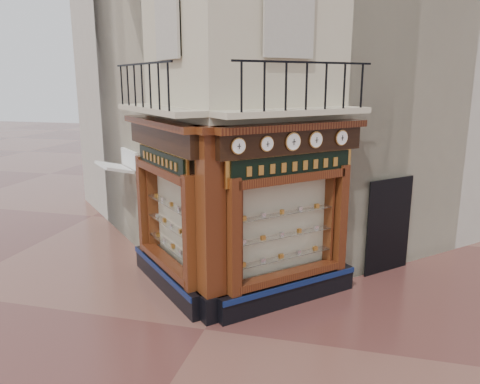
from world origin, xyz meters
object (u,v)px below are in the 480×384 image
(corner_pilaster, at_px, (211,228))
(clock_b, at_px, (267,144))
(clock_c, at_px, (293,142))
(signboard_left, at_px, (161,160))
(clock_d, at_px, (316,140))
(clock_a, at_px, (238,146))
(signboard_right, at_px, (293,166))
(awning, at_px, (119,250))
(clock_e, at_px, (341,138))

(corner_pilaster, height_order, clock_b, corner_pilaster)
(clock_c, height_order, signboard_left, clock_c)
(corner_pilaster, xyz_separation_m, signboard_left, (-1.46, 1.01, 1.15))
(clock_d, xyz_separation_m, signboard_left, (-3.35, -0.27, -0.52))
(clock_a, distance_m, signboard_right, 1.47)
(corner_pilaster, bearing_deg, clock_b, -22.65)
(signboard_right, bearing_deg, clock_a, -175.38)
(clock_a, height_order, signboard_right, clock_a)
(clock_b, distance_m, clock_d, 1.21)
(clock_a, distance_m, signboard_left, 2.34)
(clock_c, distance_m, awning, 6.84)
(clock_d, height_order, signboard_left, clock_d)
(clock_e, bearing_deg, clock_b, -180.00)
(signboard_left, bearing_deg, clock_b, -148.39)
(corner_pilaster, bearing_deg, clock_e, -8.25)
(clock_e, bearing_deg, awning, 122.59)
(corner_pilaster, height_order, clock_c, corner_pilaster)
(clock_c, bearing_deg, clock_e, -0.00)
(clock_c, xyz_separation_m, clock_d, (0.41, 0.41, 0.00))
(signboard_right, bearing_deg, clock_b, -171.35)
(clock_c, bearing_deg, clock_a, -180.00)
(clock_b, bearing_deg, clock_d, 0.00)
(clock_a, relative_size, clock_e, 0.94)
(clock_b, bearing_deg, corner_pilaster, 157.35)
(clock_e, xyz_separation_m, signboard_right, (-0.92, -0.77, -0.52))
(clock_e, distance_m, signboard_left, 3.96)
(signboard_left, relative_size, signboard_right, 0.88)
(clock_b, bearing_deg, signboard_left, 121.61)
(awning, bearing_deg, clock_c, -158.22)
(clock_a, height_order, clock_e, clock_e)
(clock_c, bearing_deg, corner_pilaster, 165.51)
(clock_d, height_order, awning, clock_d)
(corner_pilaster, distance_m, clock_c, 2.39)
(corner_pilaster, height_order, signboard_left, corner_pilaster)
(clock_a, relative_size, clock_c, 0.84)
(clock_d, xyz_separation_m, clock_e, (0.50, 0.50, -0.00))
(signboard_left, bearing_deg, corner_pilaster, -169.75)
(corner_pilaster, distance_m, awning, 5.35)
(clock_b, relative_size, clock_e, 0.91)
(awning, height_order, signboard_right, signboard_right)
(clock_b, relative_size, awning, 0.24)
(clock_c, height_order, clock_d, clock_c)
(clock_b, relative_size, signboard_right, 0.13)
(clock_a, height_order, clock_b, clock_a)
(corner_pilaster, relative_size, clock_d, 11.40)
(clock_b, distance_m, clock_e, 1.92)
(clock_c, bearing_deg, signboard_right, 48.51)
(awning, bearing_deg, signboard_right, -156.91)
(clock_a, bearing_deg, awning, 99.29)
(clock_b, bearing_deg, awning, 105.79)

